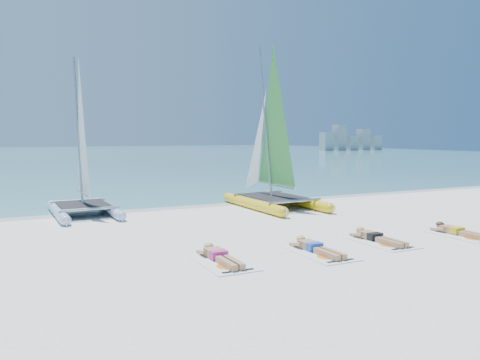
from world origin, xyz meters
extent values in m
plane|color=white|center=(0.00, 0.00, 0.00)|extent=(140.00, 140.00, 0.00)
cube|color=#71BCBD|center=(0.00, 63.00, 0.01)|extent=(140.00, 115.00, 0.01)
cube|color=beige|center=(0.00, 5.50, 0.00)|extent=(140.00, 1.40, 0.01)
cube|color=#A1A8B1|center=(48.00, 62.00, 1.75)|extent=(2.00, 2.00, 3.50)
cube|color=#A1A8B1|center=(51.00, 62.00, 2.50)|extent=(2.00, 2.00, 5.00)
cube|color=#A1A8B1|center=(54.00, 62.00, 1.40)|extent=(2.00, 2.00, 2.80)
cube|color=#A1A8B1|center=(57.00, 62.00, 2.10)|extent=(2.00, 2.00, 4.20)
cube|color=#A1A8B1|center=(60.00, 62.00, 1.50)|extent=(2.00, 2.00, 3.00)
cylinder|color=#B7D9F1|center=(-4.96, 5.01, 0.17)|extent=(0.47, 3.79, 0.33)
cone|color=#B7D9F1|center=(-5.04, 7.10, 0.17)|extent=(0.34, 0.49, 0.32)
cylinder|color=#B7D9F1|center=(-3.27, 5.08, 0.17)|extent=(0.47, 3.79, 0.33)
cone|color=#B7D9F1|center=(-3.35, 7.16, 0.17)|extent=(0.34, 0.49, 0.32)
cube|color=black|center=(-4.11, 5.05, 0.36)|extent=(1.70, 2.14, 0.03)
cylinder|color=#B2B5BA|center=(-4.14, 5.72, 2.96)|extent=(0.12, 1.00, 5.21)
cylinder|color=yellow|center=(1.75, 3.60, 0.19)|extent=(0.46, 4.32, 0.38)
cone|color=yellow|center=(1.71, 5.98, 0.19)|extent=(0.37, 0.56, 0.36)
cylinder|color=yellow|center=(3.68, 3.64, 0.19)|extent=(0.46, 4.32, 0.38)
cone|color=yellow|center=(3.64, 6.02, 0.19)|extent=(0.37, 0.56, 0.36)
cube|color=black|center=(2.72, 3.62, 0.41)|extent=(1.90, 2.41, 0.03)
cylinder|color=#B2B5BA|center=(2.70, 4.39, 3.38)|extent=(0.11, 1.14, 5.95)
cube|color=white|center=(-2.26, -2.76, 0.01)|extent=(1.00, 1.85, 0.02)
cube|color=tan|center=(-2.26, -2.33, 0.12)|extent=(0.36, 0.55, 0.17)
cube|color=#CA2F89|center=(-2.26, -2.53, 0.12)|extent=(0.37, 0.22, 0.17)
cube|color=tan|center=(-2.26, -3.13, 0.09)|extent=(0.31, 0.85, 0.13)
sphere|color=tan|center=(-2.26, -1.96, 0.16)|extent=(0.21, 0.21, 0.21)
ellipsoid|color=tan|center=(-2.26, -1.95, 0.20)|extent=(0.22, 0.24, 0.15)
cube|color=white|center=(0.08, -3.03, 0.01)|extent=(1.00, 1.85, 0.02)
cube|color=tan|center=(0.08, -2.60, 0.12)|extent=(0.36, 0.55, 0.17)
cube|color=blue|center=(0.08, -2.80, 0.12)|extent=(0.37, 0.22, 0.17)
cube|color=tan|center=(0.08, -3.40, 0.09)|extent=(0.31, 0.85, 0.13)
sphere|color=tan|center=(0.08, -2.23, 0.16)|extent=(0.21, 0.21, 0.21)
ellipsoid|color=tan|center=(0.08, -2.22, 0.20)|extent=(0.22, 0.24, 0.15)
cube|color=white|center=(2.15, -2.78, 0.01)|extent=(1.00, 1.85, 0.02)
cube|color=tan|center=(2.15, -2.35, 0.12)|extent=(0.36, 0.55, 0.17)
cube|color=black|center=(2.15, -2.55, 0.12)|extent=(0.37, 0.22, 0.17)
cube|color=tan|center=(2.15, -3.15, 0.09)|extent=(0.31, 0.85, 0.13)
sphere|color=tan|center=(2.15, -1.98, 0.16)|extent=(0.21, 0.21, 0.21)
ellipsoid|color=tan|center=(2.15, -1.97, 0.20)|extent=(0.22, 0.24, 0.15)
cube|color=white|center=(4.72, -3.18, 0.01)|extent=(1.00, 1.85, 0.02)
cube|color=tan|center=(4.72, -2.75, 0.12)|extent=(0.36, 0.55, 0.17)
cube|color=gold|center=(4.72, -2.95, 0.12)|extent=(0.37, 0.22, 0.17)
cube|color=tan|center=(4.72, -3.55, 0.09)|extent=(0.31, 0.85, 0.13)
sphere|color=tan|center=(4.72, -2.38, 0.16)|extent=(0.21, 0.21, 0.21)
ellipsoid|color=#3B2615|center=(4.72, -2.37, 0.20)|extent=(0.22, 0.24, 0.15)
camera|label=1|loc=(-6.23, -11.78, 2.71)|focal=35.00mm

